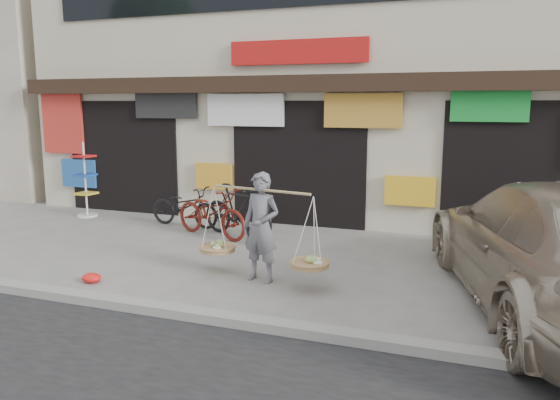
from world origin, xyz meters
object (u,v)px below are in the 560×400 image
(street_vendor, at_px, (261,231))
(bike_1, at_px, (238,211))
(bike_2, at_px, (211,212))
(display_rack, at_px, (86,187))
(bike_0, at_px, (185,206))

(street_vendor, distance_m, bike_1, 2.85)
(street_vendor, bearing_deg, bike_2, 142.12)
(bike_2, distance_m, display_rack, 3.79)
(bike_1, relative_size, display_rack, 1.00)
(bike_0, xyz_separation_m, bike_2, (0.98, -0.63, 0.06))
(bike_2, xyz_separation_m, display_rack, (-3.71, 0.79, 0.21))
(bike_1, distance_m, display_rack, 4.23)
(bike_0, relative_size, bike_1, 0.96)
(bike_1, bearing_deg, display_rack, 99.21)
(bike_2, height_order, display_rack, display_rack)
(street_vendor, bearing_deg, display_rack, 162.62)
(bike_2, bearing_deg, street_vendor, -117.89)
(bike_1, distance_m, bike_2, 0.52)
(street_vendor, height_order, bike_2, street_vendor)
(street_vendor, height_order, bike_1, street_vendor)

